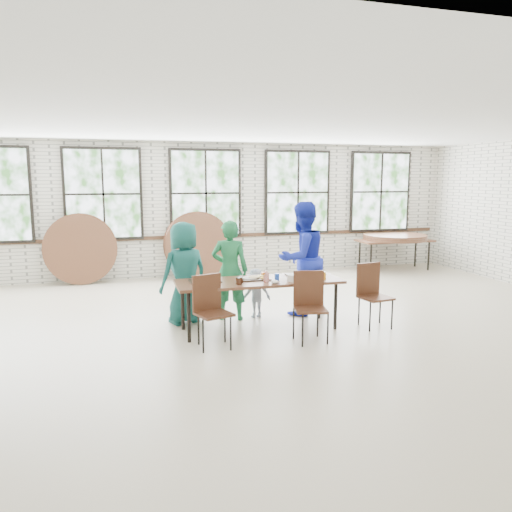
{
  "coord_description": "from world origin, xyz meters",
  "views": [
    {
      "loc": [
        -2.07,
        -6.69,
        2.2
      ],
      "look_at": [
        0.0,
        0.4,
        1.05
      ],
      "focal_mm": 35.0,
      "sensor_mm": 36.0,
      "label": 1
    }
  ],
  "objects_px": {
    "dining_table": "(259,284)",
    "storage_table": "(395,242)",
    "chair_near_right": "(310,300)",
    "chair_near_left": "(210,305)"
  },
  "relations": [
    {
      "from": "chair_near_left",
      "to": "chair_near_right",
      "type": "distance_m",
      "value": 1.36
    },
    {
      "from": "dining_table",
      "to": "storage_table",
      "type": "xyz_separation_m",
      "value": [
        4.53,
        3.73,
        -0.0
      ]
    },
    {
      "from": "dining_table",
      "to": "chair_near_left",
      "type": "relative_size",
      "value": 2.54
    },
    {
      "from": "dining_table",
      "to": "chair_near_right",
      "type": "distance_m",
      "value": 0.84
    },
    {
      "from": "chair_near_right",
      "to": "storage_table",
      "type": "distance_m",
      "value": 5.93
    },
    {
      "from": "chair_near_left",
      "to": "chair_near_right",
      "type": "height_order",
      "value": "same"
    },
    {
      "from": "chair_near_left",
      "to": "storage_table",
      "type": "xyz_separation_m",
      "value": [
        5.35,
        4.24,
        0.13
      ]
    },
    {
      "from": "dining_table",
      "to": "chair_near_right",
      "type": "bearing_deg",
      "value": -49.79
    },
    {
      "from": "dining_table",
      "to": "storage_table",
      "type": "height_order",
      "value": "same"
    },
    {
      "from": "chair_near_right",
      "to": "chair_near_left",
      "type": "bearing_deg",
      "value": -173.3
    }
  ]
}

